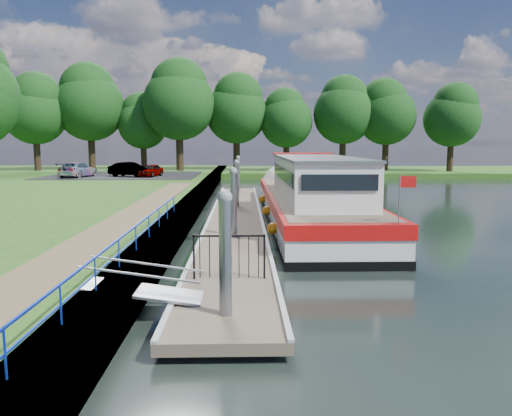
{
  "coord_description": "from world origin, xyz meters",
  "views": [
    {
      "loc": [
        0.36,
        -10.28,
        3.85
      ],
      "look_at": [
        0.85,
        8.6,
        1.4
      ],
      "focal_mm": 35.0,
      "sensor_mm": 36.0,
      "label": 1
    }
  ],
  "objects_px": {
    "pontoon": "(236,222)",
    "car_c": "(78,170)",
    "car_b": "(130,169)",
    "car_a": "(151,170)",
    "barge": "(307,198)"
  },
  "relations": [
    {
      "from": "pontoon",
      "to": "car_c",
      "type": "bearing_deg",
      "value": 123.25
    },
    {
      "from": "pontoon",
      "to": "car_b",
      "type": "distance_m",
      "value": 24.65
    },
    {
      "from": "car_a",
      "to": "car_c",
      "type": "distance_m",
      "value": 6.46
    },
    {
      "from": "barge",
      "to": "car_b",
      "type": "xyz_separation_m",
      "value": [
        -13.55,
        20.76,
        0.4
      ]
    },
    {
      "from": "car_a",
      "to": "car_c",
      "type": "relative_size",
      "value": 0.74
    },
    {
      "from": "car_b",
      "to": "car_c",
      "type": "distance_m",
      "value": 4.58
    },
    {
      "from": "car_c",
      "to": "car_b",
      "type": "bearing_deg",
      "value": -163.06
    },
    {
      "from": "car_a",
      "to": "car_b",
      "type": "relative_size",
      "value": 0.84
    },
    {
      "from": "pontoon",
      "to": "car_b",
      "type": "height_order",
      "value": "car_b"
    },
    {
      "from": "pontoon",
      "to": "barge",
      "type": "height_order",
      "value": "barge"
    },
    {
      "from": "barge",
      "to": "car_c",
      "type": "xyz_separation_m",
      "value": [
        -18.12,
        20.41,
        0.41
      ]
    },
    {
      "from": "barge",
      "to": "car_c",
      "type": "relative_size",
      "value": 4.65
    },
    {
      "from": "pontoon",
      "to": "car_b",
      "type": "xyz_separation_m",
      "value": [
        -9.96,
        22.51,
        1.31
      ]
    },
    {
      "from": "car_b",
      "to": "car_c",
      "type": "bearing_deg",
      "value": 117.02
    },
    {
      "from": "barge",
      "to": "car_a",
      "type": "xyz_separation_m",
      "value": [
        -11.67,
        20.82,
        0.32
      ]
    }
  ]
}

